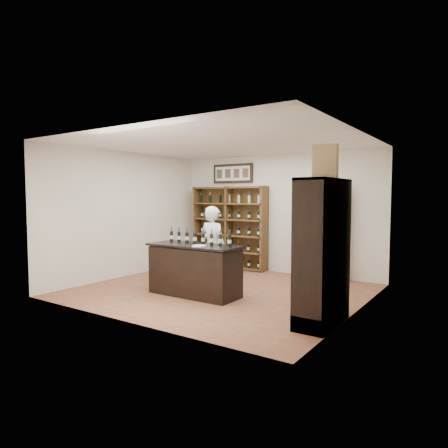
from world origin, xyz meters
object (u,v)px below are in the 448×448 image
at_px(side_cabinet, 324,275).
at_px(shopkeeper, 213,247).
at_px(counter_bottle_0, 171,236).
at_px(wine_crate, 325,162).
at_px(wine_shelf, 230,227).
at_px(tasting_counter, 195,270).

height_order(side_cabinet, shopkeeper, side_cabinet).
xyz_separation_m(counter_bottle_0, side_cabinet, (3.44, -0.44, -0.35)).
relative_size(counter_bottle_0, wine_crate, 0.58).
distance_m(wine_shelf, shopkeeper, 2.48).
relative_size(side_cabinet, shopkeeper, 1.27).
bearing_deg(tasting_counter, shopkeeper, 94.60).
height_order(wine_shelf, tasting_counter, wine_shelf).
xyz_separation_m(counter_bottle_0, shopkeeper, (0.66, 0.55, -0.24)).
bearing_deg(counter_bottle_0, shopkeeper, 39.48).
distance_m(tasting_counter, counter_bottle_0, 0.96).
relative_size(side_cabinet, wine_crate, 4.24).
distance_m(tasting_counter, shopkeeper, 0.79).
bearing_deg(side_cabinet, wine_crate, 115.07).
bearing_deg(wine_shelf, tasting_counter, -69.44).
bearing_deg(side_cabinet, wine_shelf, 139.79).
distance_m(wine_shelf, side_cabinet, 5.02).
height_order(tasting_counter, wine_crate, wine_crate).
height_order(counter_bottle_0, wine_crate, wine_crate).
distance_m(counter_bottle_0, shopkeeper, 0.89).
xyz_separation_m(side_cabinet, wine_crate, (-0.07, 0.16, 1.71)).
xyz_separation_m(wine_shelf, tasting_counter, (1.10, -2.93, -0.61)).
xyz_separation_m(tasting_counter, counter_bottle_0, (-0.72, 0.14, 0.61)).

